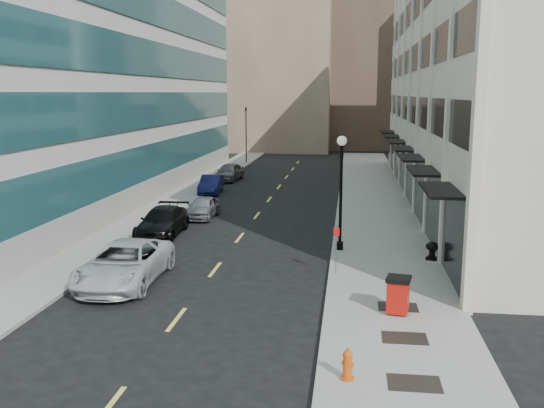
% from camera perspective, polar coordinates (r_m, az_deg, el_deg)
% --- Properties ---
extents(ground, '(160.00, 160.00, 0.00)m').
position_cam_1_polar(ground, '(19.65, -10.64, -12.72)').
color(ground, black).
rests_on(ground, ground).
extents(sidewalk_right, '(5.00, 80.00, 0.15)m').
position_cam_1_polar(sidewalk_right, '(37.94, 9.82, -1.26)').
color(sidewalk_right, gray).
rests_on(sidewalk_right, ground).
extents(sidewalk_left, '(3.00, 80.00, 0.15)m').
position_cam_1_polar(sidewalk_left, '(39.85, -10.72, -0.73)').
color(sidewalk_left, gray).
rests_on(sidewalk_left, ground).
extents(building_right, '(15.30, 46.50, 18.25)m').
position_cam_1_polar(building_right, '(45.53, 22.01, 11.37)').
color(building_right, beige).
rests_on(building_right, ground).
extents(building_left, '(16.14, 46.00, 20.00)m').
position_cam_1_polar(building_left, '(49.25, -19.29, 12.57)').
color(building_left, beige).
rests_on(building_left, ground).
extents(skyline_tan_near, '(14.00, 18.00, 28.00)m').
position_cam_1_polar(skyline_tan_near, '(85.93, 0.85, 14.67)').
color(skyline_tan_near, '#9B7E66').
rests_on(skyline_tan_near, ground).
extents(skyline_brown, '(12.00, 16.00, 34.00)m').
position_cam_1_polar(skyline_brown, '(89.65, 9.13, 16.29)').
color(skyline_brown, brown).
rests_on(skyline_brown, ground).
extents(skyline_tan_far, '(12.00, 14.00, 22.00)m').
position_cam_1_polar(skyline_tan_far, '(97.23, -4.46, 12.37)').
color(skyline_tan_far, '#9B7E66').
rests_on(skyline_tan_far, ground).
extents(skyline_stone, '(10.00, 14.00, 20.00)m').
position_cam_1_polar(skyline_stone, '(84.06, 16.08, 11.63)').
color(skyline_stone, beige).
rests_on(skyline_stone, ground).
extents(grate_near, '(1.40, 1.00, 0.01)m').
position_cam_1_polar(grate_near, '(16.99, 13.25, -16.09)').
color(grate_near, black).
rests_on(grate_near, sidewalk_right).
extents(grate_mid, '(1.40, 1.00, 0.01)m').
position_cam_1_polar(grate_mid, '(19.71, 12.37, -12.22)').
color(grate_mid, black).
rests_on(grate_mid, sidewalk_right).
extents(grate_far, '(1.40, 1.00, 0.01)m').
position_cam_1_polar(grate_far, '(22.32, 11.76, -9.46)').
color(grate_far, black).
rests_on(grate_far, sidewalk_right).
extents(road_centerline, '(0.15, 68.20, 0.01)m').
position_cam_1_polar(road_centerline, '(35.46, -2.19, -2.04)').
color(road_centerline, '#D8CC4C').
rests_on(road_centerline, ground).
extents(traffic_signal, '(0.66, 0.66, 6.98)m').
position_cam_1_polar(traffic_signal, '(66.14, -2.47, 8.74)').
color(traffic_signal, black).
rests_on(traffic_signal, ground).
extents(car_white_van, '(2.83, 6.03, 1.67)m').
position_cam_1_polar(car_white_van, '(25.39, -13.71, -5.48)').
color(car_white_van, beige).
rests_on(car_white_van, ground).
extents(car_black_pickup, '(2.23, 5.21, 1.50)m').
position_cam_1_polar(car_black_pickup, '(33.44, -10.28, -1.67)').
color(car_black_pickup, black).
rests_on(car_black_pickup, ground).
extents(car_silver_sedan, '(1.61, 3.91, 1.33)m').
position_cam_1_polar(car_silver_sedan, '(37.77, -6.51, -0.31)').
color(car_silver_sedan, gray).
rests_on(car_silver_sedan, ground).
extents(car_blue_sedan, '(1.82, 4.36, 1.40)m').
position_cam_1_polar(car_blue_sedan, '(46.88, -5.75, 1.84)').
color(car_blue_sedan, '#111441').
rests_on(car_blue_sedan, ground).
extents(car_grey_sedan, '(2.31, 4.71, 1.55)m').
position_cam_1_polar(car_grey_sedan, '(53.64, -4.07, 3.03)').
color(car_grey_sedan, slate).
rests_on(car_grey_sedan, ground).
extents(fire_hydrant, '(0.36, 0.36, 0.88)m').
position_cam_1_polar(fire_hydrant, '(16.71, 7.13, -14.75)').
color(fire_hydrant, '#E55410').
rests_on(fire_hydrant, sidewalk_right).
extents(trash_bin, '(0.94, 0.98, 1.31)m').
position_cam_1_polar(trash_bin, '(21.49, 11.78, -8.28)').
color(trash_bin, '#AE120B').
rests_on(trash_bin, sidewalk_right).
extents(lamppost, '(0.47, 0.47, 5.65)m').
position_cam_1_polar(lamppost, '(29.08, 6.52, 2.07)').
color(lamppost, black).
rests_on(lamppost, sidewalk_right).
extents(sign_post, '(0.25, 0.07, 2.11)m').
position_cam_1_polar(sign_post, '(25.48, 6.08, -3.54)').
color(sign_post, slate).
rests_on(sign_post, sidewalk_right).
extents(urn_planter, '(0.60, 0.60, 0.83)m').
position_cam_1_polar(urn_planter, '(28.61, 14.85, -4.11)').
color(urn_planter, black).
rests_on(urn_planter, sidewalk_right).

